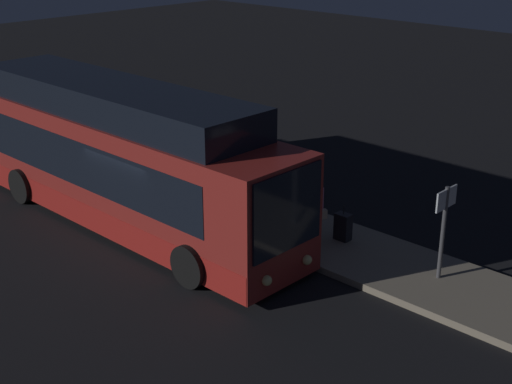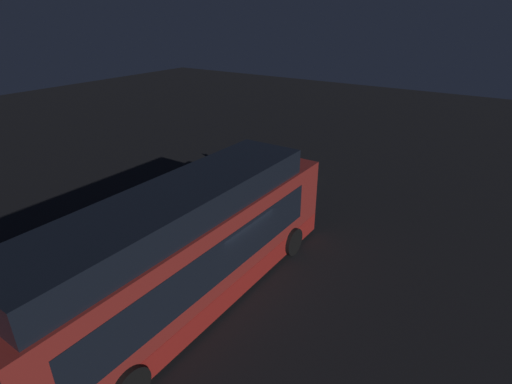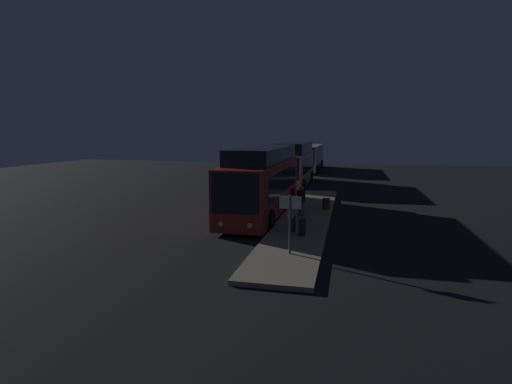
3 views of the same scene
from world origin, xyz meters
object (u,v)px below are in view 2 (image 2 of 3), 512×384
passenger_boarding (158,237)px  sign_post (261,160)px  passenger_waiting (225,196)px  bus_lead (190,253)px  suitcase (224,201)px  trash_bin (87,267)px

passenger_boarding → sign_post: (7.24, 0.43, 0.61)m
passenger_boarding → passenger_waiting: size_ratio=0.97×
bus_lead → passenger_boarding: size_ratio=7.19×
bus_lead → sign_post: (8.14, 2.81, -0.12)m
passenger_boarding → suitcase: 4.43m
bus_lead → suitcase: 6.15m
trash_bin → passenger_waiting: bearing=-11.1°
sign_post → trash_bin: 9.42m
suitcase → trash_bin: size_ratio=1.48×
passenger_boarding → trash_bin: passenger_boarding is taller
passenger_boarding → passenger_waiting: bearing=-106.2°
suitcase → trash_bin: 6.47m
passenger_waiting → suitcase: 0.88m
bus_lead → trash_bin: 4.01m
passenger_boarding → trash_bin: (-2.07, 1.24, -0.54)m
passenger_waiting → trash_bin: (-5.95, 1.17, -0.59)m
trash_bin → passenger_boarding: bearing=-31.0°
bus_lead → passenger_waiting: size_ratio=6.99×
sign_post → suitcase: bearing=177.5°
passenger_waiting → passenger_boarding: bearing=-62.8°
bus_lead → passenger_waiting: bus_lead is taller
passenger_waiting → trash_bin: bearing=-74.9°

